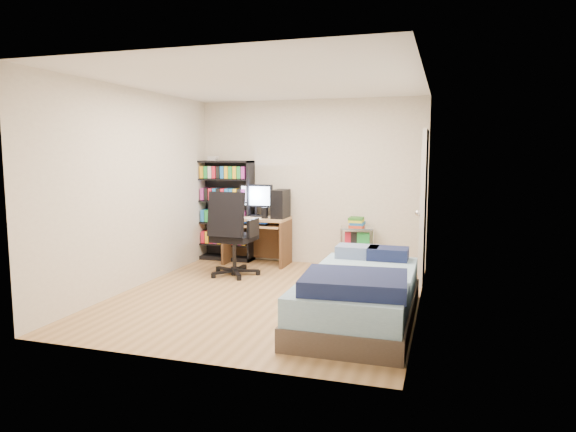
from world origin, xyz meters
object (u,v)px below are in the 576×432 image
(computer_desk, at_px, (264,221))
(office_chair, at_px, (233,249))
(bed, at_px, (359,295))
(media_shelf, at_px, (225,209))

(computer_desk, distance_m, office_chair, 0.93)
(bed, bearing_deg, media_shelf, 136.56)
(media_shelf, height_order, bed, media_shelf)
(computer_desk, bearing_deg, office_chair, -99.53)
(computer_desk, distance_m, bed, 2.97)
(office_chair, bearing_deg, bed, -32.82)
(media_shelf, relative_size, computer_desk, 1.35)
(computer_desk, relative_size, office_chair, 1.03)
(media_shelf, height_order, computer_desk, media_shelf)
(office_chair, relative_size, bed, 0.55)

